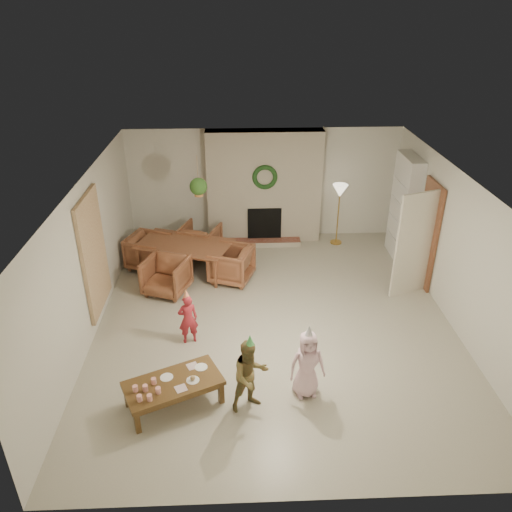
{
  "coord_description": "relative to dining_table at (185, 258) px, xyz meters",
  "views": [
    {
      "loc": [
        -0.61,
        -7.15,
        4.98
      ],
      "look_at": [
        -0.3,
        0.4,
        1.05
      ],
      "focal_mm": 35.11,
      "sensor_mm": 36.0,
      "label": 1
    }
  ],
  "objects": [
    {
      "name": "floor",
      "position": [
        1.68,
        -1.76,
        -0.32
      ],
      "size": [
        7.0,
        7.0,
        0.0
      ],
      "primitive_type": "plane",
      "color": "#B7B29E",
      "rests_on": "ground"
    },
    {
      "name": "ceiling",
      "position": [
        1.68,
        -1.76,
        2.18
      ],
      "size": [
        7.0,
        7.0,
        0.0
      ],
      "primitive_type": "plane",
      "rotation": [
        3.14,
        0.0,
        0.0
      ],
      "color": "white",
      "rests_on": "wall_back"
    },
    {
      "name": "wall_back",
      "position": [
        1.68,
        1.74,
        0.93
      ],
      "size": [
        7.0,
        0.0,
        7.0
      ],
      "primitive_type": "plane",
      "rotation": [
        1.57,
        0.0,
        0.0
      ],
      "color": "silver",
      "rests_on": "floor"
    },
    {
      "name": "wall_front",
      "position": [
        1.68,
        -5.26,
        0.93
      ],
      "size": [
        7.0,
        0.0,
        7.0
      ],
      "primitive_type": "plane",
      "rotation": [
        -1.57,
        0.0,
        0.0
      ],
      "color": "silver",
      "rests_on": "floor"
    },
    {
      "name": "wall_left",
      "position": [
        -1.32,
        -1.76,
        0.93
      ],
      "size": [
        0.0,
        7.0,
        7.0
      ],
      "primitive_type": "plane",
      "rotation": [
        1.57,
        0.0,
        1.57
      ],
      "color": "silver",
      "rests_on": "floor"
    },
    {
      "name": "wall_right",
      "position": [
        4.68,
        -1.76,
        0.93
      ],
      "size": [
        0.0,
        7.0,
        7.0
      ],
      "primitive_type": "plane",
      "rotation": [
        1.57,
        0.0,
        -1.57
      ],
      "color": "silver",
      "rests_on": "floor"
    },
    {
      "name": "fireplace_mass",
      "position": [
        1.68,
        1.54,
        0.93
      ],
      "size": [
        2.5,
        0.4,
        2.5
      ],
      "primitive_type": "cube",
      "color": "#582D17",
      "rests_on": "floor"
    },
    {
      "name": "fireplace_hearth",
      "position": [
        1.68,
        1.19,
        -0.26
      ],
      "size": [
        1.6,
        0.3,
        0.12
      ],
      "primitive_type": "cube",
      "color": "maroon",
      "rests_on": "floor"
    },
    {
      "name": "fireplace_firebox",
      "position": [
        1.68,
        1.36,
        0.13
      ],
      "size": [
        0.75,
        0.12,
        0.75
      ],
      "primitive_type": "cube",
      "color": "black",
      "rests_on": "floor"
    },
    {
      "name": "fireplace_wreath",
      "position": [
        1.68,
        1.31,
        1.23
      ],
      "size": [
        0.54,
        0.1,
        0.54
      ],
      "primitive_type": "torus",
      "rotation": [
        1.57,
        0.0,
        0.0
      ],
      "color": "#173F18",
      "rests_on": "fireplace_mass"
    },
    {
      "name": "floor_lamp_base",
      "position": [
        3.31,
        1.24,
        -0.3
      ],
      "size": [
        0.26,
        0.26,
        0.03
      ],
      "primitive_type": "cylinder",
      "color": "gold",
      "rests_on": "floor"
    },
    {
      "name": "floor_lamp_post",
      "position": [
        3.31,
        1.24,
        0.33
      ],
      "size": [
        0.03,
        0.03,
        1.25
      ],
      "primitive_type": "cylinder",
      "color": "gold",
      "rests_on": "floor"
    },
    {
      "name": "floor_lamp_shade",
      "position": [
        3.31,
        1.24,
        0.93
      ],
      "size": [
        0.33,
        0.33,
        0.28
      ],
      "primitive_type": "cone",
      "rotation": [
        3.14,
        0.0,
        0.0
      ],
      "color": "beige",
      "rests_on": "floor_lamp_post"
    },
    {
      "name": "bookshelf_carcass",
      "position": [
        4.52,
        0.54,
        0.78
      ],
      "size": [
        0.3,
        1.0,
        2.2
      ],
      "primitive_type": "cube",
      "color": "white",
      "rests_on": "floor"
    },
    {
      "name": "bookshelf_shelf_a",
      "position": [
        4.5,
        0.54,
        0.13
      ],
      "size": [
        0.3,
        0.92,
        0.03
      ],
      "primitive_type": "cube",
      "color": "white",
      "rests_on": "bookshelf_carcass"
    },
    {
      "name": "bookshelf_shelf_b",
      "position": [
        4.5,
        0.54,
        0.53
      ],
      "size": [
        0.3,
        0.92,
        0.03
      ],
      "primitive_type": "cube",
      "color": "white",
      "rests_on": "bookshelf_carcass"
    },
    {
      "name": "bookshelf_shelf_c",
      "position": [
        4.5,
        0.54,
        0.93
      ],
      "size": [
        0.3,
        0.92,
        0.03
      ],
      "primitive_type": "cube",
      "color": "white",
      "rests_on": "bookshelf_carcass"
    },
    {
      "name": "bookshelf_shelf_d",
      "position": [
        4.5,
        0.54,
        1.33
      ],
      "size": [
        0.3,
        0.92,
        0.03
      ],
      "primitive_type": "cube",
      "color": "white",
      "rests_on": "bookshelf_carcass"
    },
    {
      "name": "books_row_lower",
      "position": [
        4.48,
        0.39,
        0.27
      ],
      "size": [
        0.2,
        0.4,
        0.24
      ],
      "primitive_type": "cube",
      "color": "#A91F35",
      "rests_on": "bookshelf_shelf_a"
    },
    {
      "name": "books_row_mid",
      "position": [
        4.48,
        0.59,
        0.67
      ],
      "size": [
        0.2,
        0.44,
        0.24
      ],
      "primitive_type": "cube",
      "color": "navy",
      "rests_on": "bookshelf_shelf_b"
    },
    {
      "name": "books_row_upper",
      "position": [
        4.48,
        0.44,
        1.06
      ],
      "size": [
        0.2,
        0.36,
        0.22
      ],
      "primitive_type": "cube",
      "color": "gold",
      "rests_on": "bookshelf_shelf_c"
    },
    {
      "name": "door_frame",
      "position": [
        4.64,
        -0.56,
        0.7
      ],
      "size": [
        0.05,
        0.86,
        2.04
      ],
      "primitive_type": "cube",
      "color": "brown",
      "rests_on": "floor"
    },
    {
      "name": "door_leaf",
      "position": [
        4.26,
        -0.94,
        0.68
      ],
      "size": [
        0.77,
        0.32,
        2.0
      ],
      "primitive_type": "cube",
      "rotation": [
        0.0,
        0.0,
        -1.22
      ],
      "color": "beige",
      "rests_on": "floor"
    },
    {
      "name": "curtain_panel",
      "position": [
        -1.28,
        -1.56,
        0.93
      ],
      "size": [
        0.06,
        1.2,
        2.0
      ],
      "primitive_type": "cube",
      "color": "beige",
      "rests_on": "wall_left"
    },
    {
      "name": "dining_table",
      "position": [
        0.0,
        0.0,
        0.0
      ],
      "size": [
        2.05,
        1.57,
        0.64
      ],
      "primitive_type": "imported",
      "rotation": [
        0.0,
        0.0,
        -0.35
      ],
      "color": "brown",
      "rests_on": "floor"
    },
    {
      "name": "dining_chair_near",
      "position": [
        -0.27,
        -0.75,
        0.03
      ],
      "size": [
        0.97,
        0.98,
        0.7
      ],
      "primitive_type": "imported",
      "rotation": [
        0.0,
        0.0,
        -0.35
      ],
      "color": "brown",
      "rests_on": "floor"
    },
    {
      "name": "dining_chair_far",
      "position": [
        0.27,
        0.75,
        0.03
      ],
      "size": [
        0.97,
        0.98,
        0.7
      ],
      "primitive_type": "imported",
      "rotation": [
        0.0,
        0.0,
        2.79
      ],
      "color": "brown",
      "rests_on": "floor"
    },
    {
      "name": "dining_chair_left",
      "position": [
        -0.75,
        0.27,
        0.03
      ],
      "size": [
        0.98,
        0.97,
        0.7
      ],
      "primitive_type": "imported",
      "rotation": [
        0.0,
        0.0,
        1.22
      ],
      "color": "brown",
      "rests_on": "floor"
    },
    {
      "name": "dining_chair_right",
      "position": [
        0.94,
        -0.34,
        0.03
      ],
      "size": [
        0.98,
        0.97,
        0.7
      ],
      "primitive_type": "imported",
      "rotation": [
        0.0,
        0.0,
        -1.92
      ],
      "color": "brown",
      "rests_on": "floor"
    },
    {
      "name": "hanging_plant_cord",
      "position": [
        0.38,
        -0.26,
        1.83
      ],
      "size": [
        0.01,
        0.01,
        0.7
      ],
      "primitive_type": "cylinder",
      "color": "tan",
      "rests_on": "ceiling"
    },
    {
      "name": "hanging_plant_pot",
      "position": [
        0.38,
        -0.26,
        1.48
      ],
      "size": [
        0.16,
        0.16,
        0.12
      ],
      "primitive_type": "cylinder",
      "color": "#AA6B37",
      "rests_on": "hanging_plant_cord"
    },
    {
      "name": "hanging_plant_foliage",
      "position": [
        0.38,
        -0.26,
        1.6
      ],
      "size": [
        0.32,
        0.32,
        0.32
      ],
      "primitive_type": "sphere",
      "color": "#224717",
      "rests_on": "hanging_plant_pot"
    },
    {
      "name": "coffee_table_top",
      "position": [
        0.17,
        -3.71,
        0.05
      ],
      "size": [
        1.43,
        1.12,
        0.06
      ],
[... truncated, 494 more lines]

